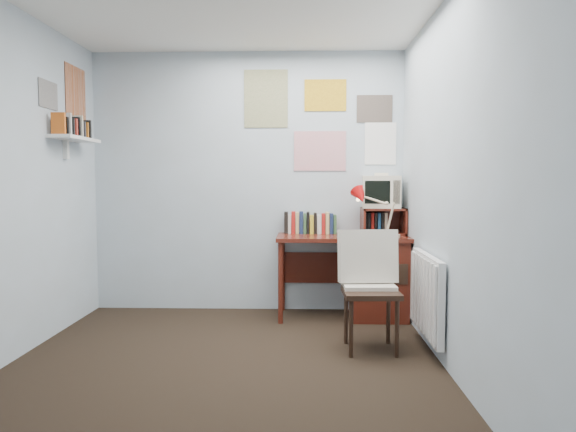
% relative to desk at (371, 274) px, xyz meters
% --- Properties ---
extents(ground, '(3.50, 3.50, 0.00)m').
position_rel_desk_xyz_m(ground, '(-1.17, -1.48, -0.41)').
color(ground, black).
rests_on(ground, ground).
extents(back_wall, '(3.00, 0.02, 2.50)m').
position_rel_desk_xyz_m(back_wall, '(-1.17, 0.27, 0.84)').
color(back_wall, '#A0AFB7').
rests_on(back_wall, ground).
extents(right_wall, '(0.02, 3.50, 2.50)m').
position_rel_desk_xyz_m(right_wall, '(0.33, -1.48, 0.84)').
color(right_wall, '#A0AFB7').
rests_on(right_wall, ground).
extents(desk, '(1.20, 0.55, 0.76)m').
position_rel_desk_xyz_m(desk, '(0.00, 0.00, 0.00)').
color(desk, '#5A1F14').
rests_on(desk, ground).
extents(desk_chair, '(0.46, 0.44, 0.87)m').
position_rel_desk_xyz_m(desk_chair, '(-0.13, -0.94, 0.03)').
color(desk_chair, black).
rests_on(desk_chair, ground).
extents(desk_lamp, '(0.32, 0.28, 0.40)m').
position_rel_desk_xyz_m(desk_lamp, '(0.17, -0.17, 0.56)').
color(desk_lamp, red).
rests_on(desk_lamp, desk).
extents(tv_riser, '(0.40, 0.30, 0.25)m').
position_rel_desk_xyz_m(tv_riser, '(0.12, 0.11, 0.48)').
color(tv_riser, '#5A1F14').
rests_on(tv_riser, desk).
extents(crt_tv, '(0.38, 0.35, 0.33)m').
position_rel_desk_xyz_m(crt_tv, '(0.10, 0.13, 0.77)').
color(crt_tv, beige).
rests_on(crt_tv, tv_riser).
extents(book_row, '(0.60, 0.14, 0.22)m').
position_rel_desk_xyz_m(book_row, '(-0.51, 0.18, 0.46)').
color(book_row, '#5A1F14').
rests_on(book_row, desk).
extents(radiator, '(0.09, 0.80, 0.60)m').
position_rel_desk_xyz_m(radiator, '(0.29, -0.93, 0.01)').
color(radiator, white).
rests_on(radiator, right_wall).
extents(wall_shelf, '(0.20, 0.62, 0.24)m').
position_rel_desk_xyz_m(wall_shelf, '(-2.57, -0.38, 1.21)').
color(wall_shelf, white).
rests_on(wall_shelf, left_wall).
extents(posters_back, '(1.20, 0.01, 0.90)m').
position_rel_desk_xyz_m(posters_back, '(-0.47, 0.26, 1.44)').
color(posters_back, white).
rests_on(posters_back, back_wall).
extents(posters_left, '(0.01, 0.70, 0.60)m').
position_rel_desk_xyz_m(posters_left, '(-2.67, -0.38, 1.59)').
color(posters_left, white).
rests_on(posters_left, left_wall).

